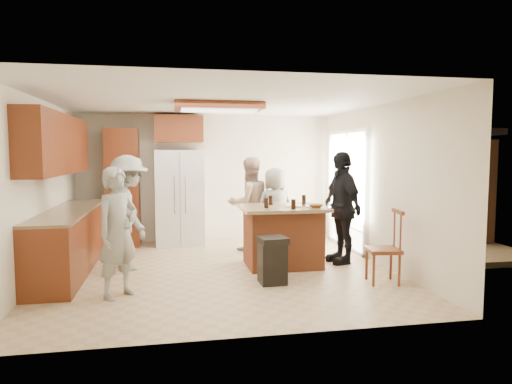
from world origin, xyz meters
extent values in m
plane|color=tan|center=(0.00, 0.00, 0.00)|extent=(5.00, 5.00, 0.00)
plane|color=white|center=(0.00, 0.00, 2.50)|extent=(5.00, 5.00, 0.00)
plane|color=beige|center=(0.00, 2.50, 1.25)|extent=(5.00, 0.00, 5.00)
plane|color=beige|center=(0.00, -2.50, 1.25)|extent=(5.00, 0.00, 5.00)
plane|color=beige|center=(-2.50, 0.00, 1.25)|extent=(0.00, 5.00, 5.00)
plane|color=beige|center=(2.50, 0.00, 1.25)|extent=(0.00, 5.00, 5.00)
cube|color=white|center=(2.48, 1.20, 1.05)|extent=(0.02, 1.60, 2.10)
cube|color=white|center=(2.46, 1.20, 1.05)|extent=(0.08, 1.72, 2.10)
cube|color=maroon|center=(0.00, 0.20, 2.44)|extent=(1.30, 0.70, 0.10)
cube|color=white|center=(0.00, 0.20, 2.38)|extent=(1.10, 0.50, 0.02)
cube|color=olive|center=(4.00, 1.20, -0.05)|extent=(3.00, 3.00, 0.10)
cube|color=#593319|center=(4.70, 1.80, 1.00)|extent=(1.40, 1.60, 2.00)
imported|color=gray|center=(-1.36, -0.99, 0.79)|extent=(0.70, 0.71, 1.58)
imported|color=tan|center=(0.67, 1.36, 0.84)|extent=(0.92, 0.70, 1.67)
imported|color=gray|center=(1.10, 1.18, 0.75)|extent=(0.80, 0.59, 1.50)
imported|color=black|center=(1.95, 0.16, 0.89)|extent=(0.65, 1.10, 1.78)
imported|color=gray|center=(-1.36, 0.37, 0.86)|extent=(0.89, 1.22, 1.72)
cube|color=maroon|center=(-2.20, 0.40, 0.44)|extent=(0.60, 3.00, 0.88)
cube|color=#846B4C|center=(-2.20, 0.40, 0.90)|extent=(0.64, 3.00, 0.04)
cube|color=maroon|center=(-2.33, 0.40, 1.88)|extent=(0.35, 3.00, 0.85)
cube|color=maroon|center=(-1.60, 2.20, 1.10)|extent=(0.60, 0.60, 2.20)
cube|color=maroon|center=(-0.55, 2.20, 2.20)|extent=(0.90, 0.60, 0.50)
cube|color=white|center=(-0.55, 2.12, 0.90)|extent=(0.90, 0.72, 1.80)
cube|color=gray|center=(-0.55, 1.75, 0.90)|extent=(0.01, 0.01, 1.71)
cylinder|color=silver|center=(-0.65, 1.73, 0.99)|extent=(0.02, 0.02, 0.70)
cylinder|color=silver|center=(-0.45, 1.73, 0.99)|extent=(0.02, 0.02, 0.70)
cube|color=#A04B29|center=(0.97, 0.12, 0.44)|extent=(1.10, 0.85, 0.88)
cube|color=#917A54|center=(0.97, 0.12, 0.91)|extent=(1.28, 1.03, 0.05)
cube|color=silver|center=(1.22, 0.07, 0.94)|extent=(0.50, 0.45, 0.02)
imported|color=brown|center=(1.42, -0.13, 0.96)|extent=(0.23, 0.23, 0.05)
cylinder|color=black|center=(0.68, -0.05, 1.01)|extent=(0.07, 0.07, 0.15)
cylinder|color=black|center=(0.83, 0.34, 1.01)|extent=(0.07, 0.07, 0.15)
cylinder|color=black|center=(1.39, 0.36, 1.01)|extent=(0.07, 0.07, 0.15)
cylinder|color=black|center=(1.04, -0.26, 1.01)|extent=(0.07, 0.07, 0.15)
cube|color=black|center=(0.61, -0.78, 0.28)|extent=(0.35, 0.35, 0.55)
cube|color=black|center=(0.61, -0.78, 0.59)|extent=(0.41, 0.41, 0.08)
cube|color=maroon|center=(2.07, -1.04, 0.45)|extent=(0.48, 0.48, 0.05)
cylinder|color=maroon|center=(1.88, -1.19, 0.22)|extent=(0.04, 0.04, 0.44)
cylinder|color=maroon|center=(2.22, -1.24, 0.22)|extent=(0.04, 0.04, 0.44)
cylinder|color=maroon|center=(1.93, -0.85, 0.22)|extent=(0.04, 0.04, 0.44)
cylinder|color=maroon|center=(2.27, -0.90, 0.22)|extent=(0.04, 0.04, 0.44)
cube|color=maroon|center=(2.26, -1.07, 0.97)|extent=(0.10, 0.40, 0.05)
cylinder|color=maroon|center=(2.24, -1.19, 0.72)|extent=(0.03, 0.03, 0.50)
cylinder|color=maroon|center=(2.28, -0.95, 0.72)|extent=(0.03, 0.03, 0.50)
camera|label=1|loc=(-0.73, -6.65, 1.76)|focal=32.00mm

